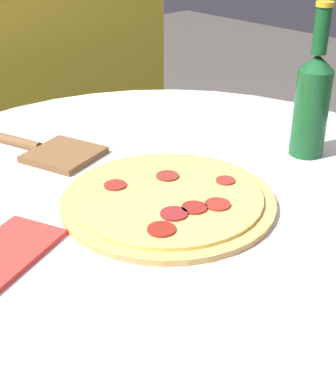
# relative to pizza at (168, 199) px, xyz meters

# --- Properties ---
(table) EXTENTS (1.04, 1.04, 0.68)m
(table) POSITION_rel_pizza_xyz_m (0.04, 0.05, -0.16)
(table) COLOR silver
(table) RESTS_ON ground_plane
(pizza) EXTENTS (0.34, 0.34, 0.02)m
(pizza) POSITION_rel_pizza_xyz_m (0.00, 0.00, 0.00)
(pizza) COLOR tan
(pizza) RESTS_ON table
(beer_bottle) EXTENTS (0.06, 0.06, 0.28)m
(beer_bottle) POSITION_rel_pizza_xyz_m (0.32, -0.04, 0.10)
(beer_bottle) COLOR #144C23
(beer_bottle) RESTS_ON table
(pizza_paddle) EXTENTS (0.15, 0.25, 0.02)m
(pizza_paddle) POSITION_rel_pizza_xyz_m (-0.04, 0.29, -0.00)
(pizza_paddle) COLOR brown
(pizza_paddle) RESTS_ON table
(napkin) EXTENTS (0.18, 0.15, 0.01)m
(napkin) POSITION_rel_pizza_xyz_m (-0.26, 0.04, -0.00)
(napkin) COLOR red
(napkin) RESTS_ON table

